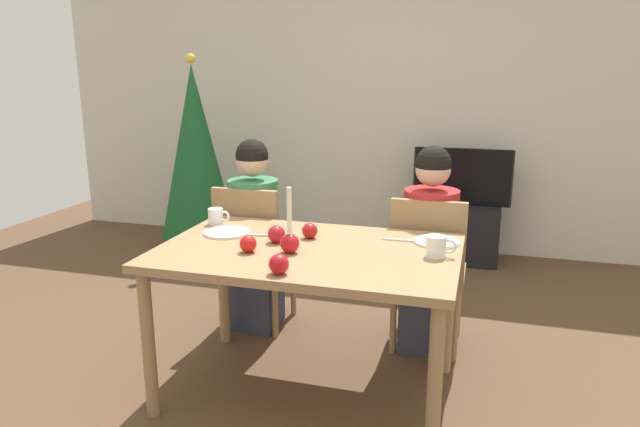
{
  "coord_description": "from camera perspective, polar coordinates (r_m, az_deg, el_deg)",
  "views": [
    {
      "loc": [
        0.77,
        -2.46,
        1.57
      ],
      "look_at": [
        0.0,
        0.2,
        0.87
      ],
      "focal_mm": 32.25,
      "sensor_mm": 36.0,
      "label": 1
    }
  ],
  "objects": [
    {
      "name": "christmas_tree",
      "position": [
        5.01,
        -12.23,
        5.91
      ],
      "size": [
        0.64,
        0.64,
        1.69
      ],
      "color": "brown",
      "rests_on": "ground"
    },
    {
      "name": "apple_by_left_plate",
      "position": [
        2.36,
        -4.11,
        -5.03
      ],
      "size": [
        0.09,
        0.09,
        0.09
      ],
      "primitive_type": "sphere",
      "color": "red",
      "rests_on": "dining_table"
    },
    {
      "name": "person_right_child",
      "position": [
        3.27,
        10.76,
        -3.9
      ],
      "size": [
        0.3,
        0.3,
        1.17
      ],
      "color": "#33384C",
      "rests_on": "ground"
    },
    {
      "name": "chair_right",
      "position": [
        3.25,
        10.65,
        -5.03
      ],
      "size": [
        0.4,
        0.4,
        0.9
      ],
      "color": "#99754C",
      "rests_on": "ground"
    },
    {
      "name": "tv",
      "position": [
        4.84,
        13.94,
        3.56
      ],
      "size": [
        0.79,
        0.05,
        0.46
      ],
      "color": "black",
      "rests_on": "tv_stand"
    },
    {
      "name": "mug_right",
      "position": [
        2.62,
        11.51,
        -3.22
      ],
      "size": [
        0.14,
        0.09,
        0.1
      ],
      "color": "white",
      "rests_on": "dining_table"
    },
    {
      "name": "fork_left",
      "position": [
        2.91,
        -6.16,
        -2.16
      ],
      "size": [
        0.18,
        0.05,
        0.01
      ],
      "primitive_type": "cube",
      "rotation": [
        0.0,
        0.0,
        0.17
      ],
      "color": "silver",
      "rests_on": "dining_table"
    },
    {
      "name": "ground_plane",
      "position": [
        3.02,
        -1.1,
        -17.18
      ],
      "size": [
        7.68,
        7.68,
        0.0
      ],
      "primitive_type": "plane",
      "color": "brown"
    },
    {
      "name": "apple_far_edge",
      "position": [
        2.85,
        -1.02,
        -1.72
      ],
      "size": [
        0.08,
        0.08,
        0.08
      ],
      "primitive_type": "sphere",
      "color": "#AB1615",
      "rests_on": "dining_table"
    },
    {
      "name": "apple_by_right_mug",
      "position": [
        2.78,
        -4.35,
        -2.05
      ],
      "size": [
        0.09,
        0.09,
        0.09
      ],
      "primitive_type": "sphere",
      "color": "#AA1A21",
      "rests_on": "dining_table"
    },
    {
      "name": "person_left_child",
      "position": [
        3.51,
        -6.52,
        -2.46
      ],
      "size": [
        0.3,
        0.3,
        1.17
      ],
      "color": "#33384C",
      "rests_on": "ground"
    },
    {
      "name": "fork_right",
      "position": [
        2.84,
        7.92,
        -2.63
      ],
      "size": [
        0.18,
        0.02,
        0.01
      ],
      "primitive_type": "cube",
      "rotation": [
        0.0,
        0.0,
        0.01
      ],
      "color": "silver",
      "rests_on": "dining_table"
    },
    {
      "name": "candle_centerpiece",
      "position": [
        2.62,
        -3.03,
        -2.58
      ],
      "size": [
        0.09,
        0.09,
        0.31
      ],
      "color": "red",
      "rests_on": "dining_table"
    },
    {
      "name": "back_wall",
      "position": [
        5.12,
        7.6,
        11.08
      ],
      "size": [
        6.4,
        0.1,
        2.6
      ],
      "primitive_type": "cube",
      "color": "beige",
      "rests_on": "ground"
    },
    {
      "name": "plate_left",
      "position": [
        2.98,
        -9.21,
        -1.86
      ],
      "size": [
        0.24,
        0.24,
        0.01
      ],
      "primitive_type": "cylinder",
      "color": "white",
      "rests_on": "dining_table"
    },
    {
      "name": "plate_right",
      "position": [
        2.84,
        11.5,
        -2.74
      ],
      "size": [
        0.22,
        0.22,
        0.01
      ],
      "primitive_type": "cylinder",
      "color": "silver",
      "rests_on": "dining_table"
    },
    {
      "name": "tv_stand",
      "position": [
        4.94,
        13.62,
        -1.8
      ],
      "size": [
        0.64,
        0.4,
        0.48
      ],
      "primitive_type": "cube",
      "color": "black",
      "rests_on": "ground"
    },
    {
      "name": "chair_left",
      "position": [
        3.5,
        -6.7,
        -3.51
      ],
      "size": [
        0.4,
        0.4,
        0.9
      ],
      "color": "#99754C",
      "rests_on": "ground"
    },
    {
      "name": "mug_left",
      "position": [
        3.15,
        -10.26,
        -0.28
      ],
      "size": [
        0.12,
        0.08,
        0.09
      ],
      "color": "white",
      "rests_on": "dining_table"
    },
    {
      "name": "apple_near_candle",
      "position": [
        2.65,
        -7.15,
        -3.02
      ],
      "size": [
        0.08,
        0.08,
        0.08
      ],
      "primitive_type": "sphere",
      "color": "red",
      "rests_on": "dining_table"
    },
    {
      "name": "dining_table",
      "position": [
        2.73,
        -1.17,
        -5.14
      ],
      "size": [
        1.4,
        0.9,
        0.75
      ],
      "color": "#99754C",
      "rests_on": "ground"
    }
  ]
}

